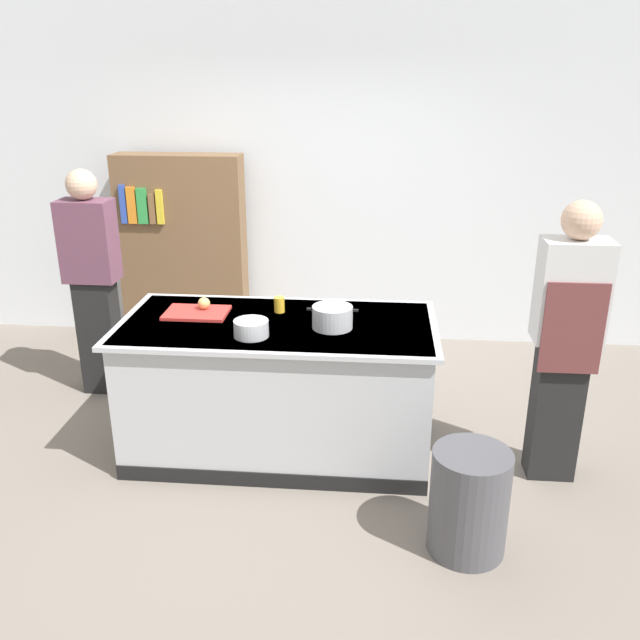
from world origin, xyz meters
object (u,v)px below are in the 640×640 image
onion (204,303)px  trash_bin (469,502)px  stock_pot (332,317)px  juice_cup (279,305)px  mixing_bowl (251,328)px  person_guest (93,279)px  bookshelf (183,252)px  person_chef (565,338)px

onion → trash_bin: (1.62, -1.05, -0.67)m
stock_pot → juice_cup: stock_pot is taller
mixing_bowl → person_guest: size_ratio=0.12×
onion → juice_cup: size_ratio=0.78×
juice_cup → person_guest: 1.59m
mixing_bowl → trash_bin: 1.55m
person_guest → bookshelf: (0.39, 1.04, -0.06)m
onion → bookshelf: size_ratio=0.05×
mixing_bowl → trash_bin: mixing_bowl is taller
stock_pot → bookshelf: size_ratio=0.18×
stock_pot → mixing_bowl: size_ratio=1.51×
stock_pot → trash_bin: 1.33m
stock_pot → trash_bin: bearing=-47.5°
juice_cup → person_guest: (-1.49, 0.56, -0.04)m
juice_cup → person_guest: size_ratio=0.06×
mixing_bowl → person_guest: person_guest is taller
stock_pot → juice_cup: bearing=145.4°
onion → stock_pot: bearing=-13.7°
stock_pot → person_chef: bearing=-3.5°
person_guest → stock_pot: bearing=71.6°
juice_cup → person_guest: person_guest is taller
mixing_bowl → trash_bin: bearing=-28.1°
mixing_bowl → bookshelf: (-1.00, 2.04, -0.10)m
onion → person_guest: (-1.00, 0.61, -0.05)m
bookshelf → person_chef: bearing=-34.4°
person_guest → bookshelf: 1.11m
juice_cup → person_chef: (1.73, -0.33, -0.04)m
trash_bin → stock_pot: bearing=132.5°
stock_pot → mixing_bowl: bearing=-158.8°
person_chef → stock_pot: bearing=104.0°
stock_pot → person_guest: bearing=156.2°
onion → bookshelf: bearing=110.4°
mixing_bowl → person_guest: 1.70m
person_chef → person_guest: bearing=91.9°
trash_bin → person_guest: size_ratio=0.34×
trash_bin → person_guest: person_guest is taller
onion → juice_cup: juice_cup is taller
mixing_bowl → person_chef: size_ratio=0.12×
person_chef → juice_cup: bearing=96.6°
trash_bin → person_chef: size_ratio=0.34×
juice_cup → person_guest: bearing=159.2°
juice_cup → person_chef: person_chef is taller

